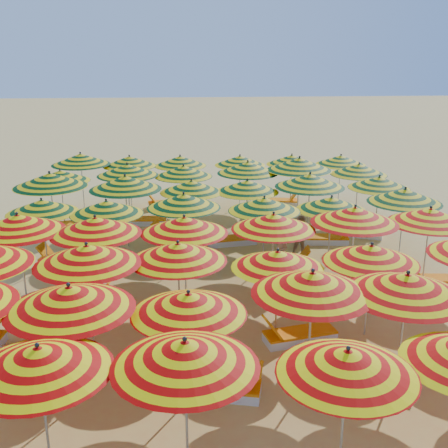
{
  "coord_description": "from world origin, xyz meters",
  "views": [
    {
      "loc": [
        -1.12,
        -15.28,
        6.69
      ],
      "look_at": [
        0.0,
        0.5,
        1.6
      ],
      "focal_mm": 45.0,
      "sensor_mm": 36.0,
      "label": 1
    }
  ],
  "objects_px": {
    "beachgoer_b": "(301,237)",
    "lounger_20": "(167,204)",
    "umbrella_7": "(69,298)",
    "umbrella_29": "(405,196)",
    "umbrella_10": "(407,285)",
    "umbrella_21": "(273,222)",
    "umbrella_9": "(312,283)",
    "umbrella_15": "(278,259)",
    "umbrella_13": "(87,255)",
    "umbrella_18": "(18,223)",
    "umbrella_3": "(347,362)",
    "lounger_17": "(80,224)",
    "umbrella_35": "(379,182)",
    "umbrella_42": "(81,159)",
    "umbrella_26": "(184,201)",
    "umbrella_23": "(430,216)",
    "umbrella_30": "(50,180)",
    "lounger_6": "(298,335)",
    "umbrella_37": "(127,170)",
    "umbrella_38": "(183,171)",
    "umbrella_36": "(60,176)",
    "umbrella_28": "(331,204)",
    "lounger_19": "(340,216)",
    "umbrella_2": "(185,354)",
    "umbrella_14": "(178,252)",
    "umbrella_1": "(39,360)",
    "lounger_15": "(325,239)",
    "umbrella_31": "(125,183)",
    "umbrella_32": "(191,187)",
    "lounger_16": "(360,232)",
    "lounger_10": "(438,281)",
    "umbrella_19": "(95,226)",
    "umbrella_24": "(42,206)",
    "umbrella_41": "(359,169)",
    "umbrella_33": "(247,186)",
    "umbrella_39": "(248,168)",
    "lounger_4": "(368,378)",
    "umbrella_8": "(189,304)",
    "lounger_21": "(278,202)",
    "lounger_7": "(83,296)",
    "lounger_13": "(176,237)",
    "umbrella_20": "(184,225)",
    "umbrella_16": "(371,254)",
    "lounger_3": "(220,388)",
    "lounger_11": "(66,261)",
    "umbrella_44": "(180,161)",
    "umbrella_43": "(129,161)",
    "lounger_8": "(290,289)",
    "umbrella_25": "(106,208)",
    "umbrella_27": "(264,204)",
    "lounger_12": "(282,264)"
  },
  "relations": [
    {
      "from": "umbrella_9",
      "to": "umbrella_36",
      "type": "bearing_deg",
      "value": 123.14
    },
    {
      "from": "umbrella_37",
      "to": "umbrella_38",
      "type": "bearing_deg",
      "value": 1.21
    },
    {
      "from": "umbrella_18",
      "to": "umbrella_19",
      "type": "xyz_separation_m",
      "value": [
        2.02,
        -0.24,
        -0.04
      ]
    },
    {
      "from": "umbrella_1",
      "to": "umbrella_33",
      "type": "height_order",
      "value": "umbrella_1"
    },
    {
      "from": "umbrella_41",
      "to": "umbrella_33",
      "type": "bearing_deg",
      "value": -153.57
    },
    {
      "from": "umbrella_9",
      "to": "umbrella_15",
      "type": "xyz_separation_m",
      "value": [
        -0.36,
        1.93,
        -0.25
      ]
    },
    {
      "from": "umbrella_33",
      "to": "lounger_12",
      "type": "relative_size",
      "value": 1.3
    },
    {
      "from": "umbrella_7",
      "to": "umbrella_29",
      "type": "distance_m",
      "value": 11.37
    },
    {
      "from": "umbrella_23",
      "to": "umbrella_31",
      "type": "height_order",
      "value": "umbrella_31"
    },
    {
      "from": "umbrella_20",
      "to": "umbrella_29",
      "type": "relative_size",
      "value": 0.81
    },
    {
      "from": "umbrella_8",
      "to": "lounger_21",
      "type": "relative_size",
      "value": 1.51
    },
    {
      "from": "umbrella_13",
      "to": "umbrella_18",
      "type": "distance_m",
      "value": 3.23
    },
    {
      "from": "umbrella_27",
      "to": "lounger_19",
      "type": "bearing_deg",
      "value": 52.11
    },
    {
      "from": "umbrella_26",
      "to": "umbrella_36",
      "type": "bearing_deg",
      "value": 137.69
    },
    {
      "from": "umbrella_15",
      "to": "umbrella_16",
      "type": "relative_size",
      "value": 0.99
    },
    {
      "from": "umbrella_3",
      "to": "umbrella_16",
      "type": "relative_size",
      "value": 0.87
    },
    {
      "from": "umbrella_14",
      "to": "umbrella_28",
      "type": "bearing_deg",
      "value": 41.7
    },
    {
      "from": "umbrella_10",
      "to": "umbrella_21",
      "type": "height_order",
      "value": "umbrella_10"
    },
    {
      "from": "umbrella_37",
      "to": "umbrella_42",
      "type": "bearing_deg",
      "value": 136.79
    },
    {
      "from": "beachgoer_b",
      "to": "lounger_20",
      "type": "bearing_deg",
      "value": 132.96
    },
    {
      "from": "umbrella_3",
      "to": "umbrella_26",
      "type": "xyz_separation_m",
      "value": [
        -2.47,
        9.22,
        0.06
      ]
    },
    {
      "from": "lounger_7",
      "to": "lounger_13",
      "type": "height_order",
      "value": "same"
    },
    {
      "from": "umbrella_2",
      "to": "lounger_17",
      "type": "xyz_separation_m",
      "value": [
        -3.96,
        13.07,
        -2.02
      ]
    },
    {
      "from": "umbrella_20",
      "to": "umbrella_7",
      "type": "bearing_deg",
      "value": -115.31
    },
    {
      "from": "umbrella_35",
      "to": "umbrella_42",
      "type": "bearing_deg",
      "value": 159.73
    },
    {
      "from": "umbrella_10",
      "to": "lounger_10",
      "type": "height_order",
      "value": "umbrella_10"
    },
    {
      "from": "umbrella_8",
      "to": "umbrella_44",
      "type": "relative_size",
      "value": 1.04
    },
    {
      "from": "umbrella_21",
      "to": "lounger_19",
      "type": "relative_size",
      "value": 1.52
    },
    {
      "from": "umbrella_1",
      "to": "lounger_15",
      "type": "bearing_deg",
      "value": 56.21
    },
    {
      "from": "umbrella_43",
      "to": "lounger_8",
      "type": "distance_m",
      "value": 10.48
    },
    {
      "from": "umbrella_19",
      "to": "umbrella_25",
      "type": "height_order",
      "value": "umbrella_19"
    },
    {
      "from": "umbrella_20",
      "to": "umbrella_36",
      "type": "xyz_separation_m",
      "value": [
        -4.57,
        6.68,
        -0.14
      ]
    },
    {
      "from": "umbrella_36",
      "to": "umbrella_37",
      "type": "distance_m",
      "value": 2.47
    },
    {
      "from": "umbrella_20",
      "to": "umbrella_35",
      "type": "relative_size",
      "value": 1.06
    },
    {
      "from": "umbrella_32",
      "to": "lounger_16",
      "type": "xyz_separation_m",
      "value": [
        6.1,
        0.27,
        -1.88
      ]
    },
    {
      "from": "umbrella_35",
      "to": "lounger_4",
      "type": "relative_size",
      "value": 1.27
    },
    {
      "from": "umbrella_31",
      "to": "lounger_8",
      "type": "bearing_deg",
      "value": -41.33
    },
    {
      "from": "lounger_19",
      "to": "umbrella_23",
      "type": "bearing_deg",
      "value": 104.1
    },
    {
      "from": "umbrella_39",
      "to": "lounger_19",
      "type": "relative_size",
      "value": 1.73
    },
    {
      "from": "lounger_4",
      "to": "lounger_16",
      "type": "height_order",
      "value": "same"
    },
    {
      "from": "umbrella_28",
      "to": "lounger_20",
      "type": "xyz_separation_m",
      "value": [
        -5.25,
        6.97,
        -1.87
      ]
    },
    {
      "from": "umbrella_16",
      "to": "lounger_3",
      "type": "height_order",
      "value": "umbrella_16"
    },
    {
      "from": "umbrella_3",
      "to": "lounger_17",
      "type": "distance_m",
      "value": 14.9
    },
    {
      "from": "umbrella_39",
      "to": "lounger_4",
      "type": "bearing_deg",
      "value": -83.47
    },
    {
      "from": "umbrella_30",
      "to": "lounger_6",
      "type": "height_order",
      "value": "umbrella_30"
    },
    {
      "from": "lounger_19",
      "to": "umbrella_2",
      "type": "bearing_deg",
      "value": 74.15
    },
    {
      "from": "umbrella_19",
      "to": "umbrella_24",
      "type": "relative_size",
      "value": 1.06
    },
    {
      "from": "umbrella_14",
      "to": "lounger_11",
      "type": "relative_size",
      "value": 1.42
    },
    {
      "from": "lounger_17",
      "to": "umbrella_23",
      "type": "bearing_deg",
      "value": -44.91
    },
    {
      "from": "umbrella_3",
      "to": "umbrella_30",
      "type": "xyz_separation_m",
      "value": [
        -6.95,
        11.44,
        0.26
      ]
    }
  ]
}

